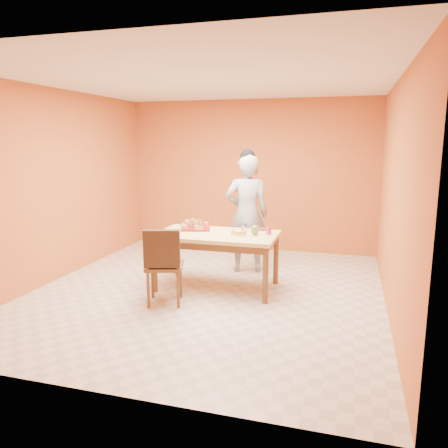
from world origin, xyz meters
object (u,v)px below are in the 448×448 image
(person, at_px, (247,214))
(red_dinner_plate, at_px, (200,226))
(pastry_platter, at_px, (196,228))
(sponge_cake, at_px, (239,233))
(magenta_glass, at_px, (269,231))
(dining_table, at_px, (217,240))
(checker_tin, at_px, (263,229))
(dining_chair, at_px, (164,264))
(egg_ornament, at_px, (255,230))

(person, relative_size, red_dinner_plate, 6.41)
(person, bearing_deg, pastry_platter, 34.81)
(red_dinner_plate, distance_m, sponge_cake, 0.77)
(magenta_glass, bearing_deg, sponge_cake, -157.87)
(dining_table, bearing_deg, magenta_glass, 9.56)
(person, bearing_deg, sponge_cake, 81.24)
(checker_tin, bearing_deg, dining_chair, -132.39)
(dining_table, relative_size, pastry_platter, 4.14)
(dining_table, xyz_separation_m, red_dinner_plate, (-0.36, 0.35, 0.10))
(dining_table, distance_m, checker_tin, 0.66)
(dining_chair, height_order, magenta_glass, dining_chair)
(red_dinner_plate, xyz_separation_m, checker_tin, (0.91, 0.00, 0.01))
(magenta_glass, bearing_deg, dining_table, -170.44)
(egg_ornament, relative_size, magenta_glass, 1.37)
(egg_ornament, xyz_separation_m, checker_tin, (0.04, 0.33, -0.05))
(sponge_cake, bearing_deg, pastry_platter, 161.41)
(pastry_platter, height_order, red_dinner_plate, pastry_platter)
(pastry_platter, relative_size, sponge_cake, 1.93)
(dining_table, xyz_separation_m, dining_chair, (-0.45, -0.75, -0.17))
(dining_table, xyz_separation_m, person, (0.21, 0.87, 0.22))
(dining_table, distance_m, dining_chair, 0.89)
(pastry_platter, xyz_separation_m, red_dinner_plate, (0.01, 0.16, -0.00))
(dining_table, bearing_deg, sponge_cake, -6.79)
(dining_chair, relative_size, sponge_cake, 4.82)
(egg_ornament, distance_m, magenta_glass, 0.19)
(red_dinner_plate, xyz_separation_m, egg_ornament, (0.87, -0.33, 0.06))
(dining_chair, relative_size, magenta_glass, 9.85)
(checker_tin, bearing_deg, dining_table, -147.64)
(sponge_cake, distance_m, egg_ornament, 0.22)
(dining_chair, distance_m, checker_tin, 1.51)
(red_dinner_plate, bearing_deg, person, 42.62)
(sponge_cake, height_order, checker_tin, sponge_cake)
(person, height_order, egg_ornament, person)
(magenta_glass, bearing_deg, dining_chair, -142.67)
(sponge_cake, relative_size, checker_tin, 1.86)
(person, height_order, red_dinner_plate, person)
(dining_table, xyz_separation_m, egg_ornament, (0.51, 0.02, 0.16))
(sponge_cake, relative_size, egg_ornament, 1.49)
(sponge_cake, xyz_separation_m, egg_ornament, (0.20, 0.06, 0.03))
(dining_chair, height_order, sponge_cake, dining_chair)
(dining_chair, height_order, red_dinner_plate, dining_chair)
(red_dinner_plate, bearing_deg, checker_tin, 0.00)
(dining_table, height_order, dining_chair, dining_chair)
(egg_ornament, relative_size, checker_tin, 1.25)
(red_dinner_plate, bearing_deg, pastry_platter, -92.26)
(person, xyz_separation_m, magenta_glass, (0.47, -0.76, -0.08))
(dining_chair, height_order, pastry_platter, dining_chair)
(red_dinner_plate, xyz_separation_m, magenta_glass, (1.04, -0.24, 0.04))
(dining_table, distance_m, red_dinner_plate, 0.51)
(pastry_platter, relative_size, egg_ornament, 2.87)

